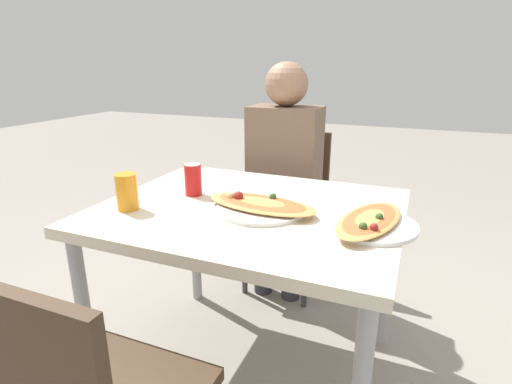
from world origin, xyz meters
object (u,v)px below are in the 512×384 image
Objects in this scene: dining_table at (250,226)px; pizza_second at (369,222)px; soda_can at (193,180)px; chair_far_seated at (289,200)px; drink_glass at (127,192)px; pizza_main at (261,205)px; person_seated at (284,165)px.

pizza_second is at bearing -4.16° from dining_table.
pizza_second reaches higher than dining_table.
pizza_second is at bearing -5.59° from soda_can.
dining_table is 0.78m from chair_far_seated.
drink_glass is at bearing -168.63° from pizza_second.
chair_far_seated is at bearing 100.12° from pizza_main.
drink_glass is at bearing 72.53° from chair_far_seated.
chair_far_seated is at bearing 76.81° from soda_can.
pizza_second is at bearing -1.29° from pizza_main.
drink_glass is (-0.44, -0.17, 0.05)m from pizza_main.
soda_can reaches higher than pizza_main.
drink_glass is (-0.30, -0.96, 0.30)m from chair_far_seated.
pizza_second is (0.52, -0.68, 0.02)m from person_seated.
soda_can is (-0.17, -0.61, 0.07)m from person_seated.
pizza_second is at bearing 127.21° from person_seated.
pizza_main is 1.06× the size of pizza_second.
chair_far_seated is at bearing -90.00° from person_seated.
chair_far_seated is 6.92× the size of soda_can.
dining_table is 1.23× the size of chair_far_seated.
soda_can is 0.31× the size of pizza_second.
pizza_main is at bearing 178.71° from pizza_second.
dining_table is 0.44m from pizza_second.
pizza_main is 0.48m from drink_glass.
chair_far_seated is 0.26m from person_seated.
pizza_main is at bearing 21.41° from drink_glass.
drink_glass is (-0.39, -0.20, 0.14)m from dining_table.
drink_glass reaches higher than pizza_main.
chair_far_seated is 0.98m from pizza_second.
chair_far_seated is 1.05m from drink_glass.
soda_can is at bearing 174.41° from pizza_second.
drink_glass reaches higher than soda_can.
person_seated reaches higher than drink_glass.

